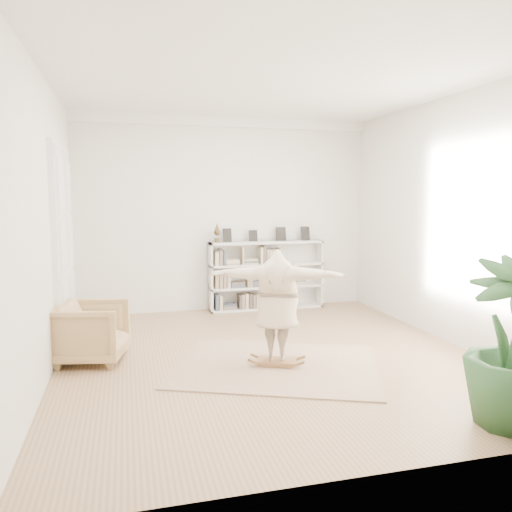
{
  "coord_description": "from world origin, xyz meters",
  "views": [
    {
      "loc": [
        -1.83,
        -6.27,
        2.12
      ],
      "look_at": [
        -0.09,
        0.4,
        1.32
      ],
      "focal_mm": 35.0,
      "sensor_mm": 36.0,
      "label": 1
    }
  ],
  "objects_px": {
    "armchair": "(92,332)",
    "rocker_board": "(277,361)",
    "bookshelf": "(266,276)",
    "person": "(277,302)"
  },
  "relations": [
    {
      "from": "person",
      "to": "armchair",
      "type": "bearing_deg",
      "value": 3.84
    },
    {
      "from": "bookshelf",
      "to": "person",
      "type": "height_order",
      "value": "bookshelf"
    },
    {
      "from": "bookshelf",
      "to": "armchair",
      "type": "distance_m",
      "value": 3.91
    },
    {
      "from": "armchair",
      "to": "bookshelf",
      "type": "bearing_deg",
      "value": -39.09
    },
    {
      "from": "armchair",
      "to": "rocker_board",
      "type": "xyz_separation_m",
      "value": [
        2.27,
        -0.79,
        -0.32
      ]
    },
    {
      "from": "bookshelf",
      "to": "person",
      "type": "distance_m",
      "value": 3.33
    },
    {
      "from": "bookshelf",
      "to": "rocker_board",
      "type": "relative_size",
      "value": 3.92
    },
    {
      "from": "armchair",
      "to": "person",
      "type": "relative_size",
      "value": 0.49
    },
    {
      "from": "bookshelf",
      "to": "rocker_board",
      "type": "height_order",
      "value": "bookshelf"
    },
    {
      "from": "bookshelf",
      "to": "person",
      "type": "xyz_separation_m",
      "value": [
        -0.77,
        -3.23,
        0.19
      ]
    }
  ]
}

